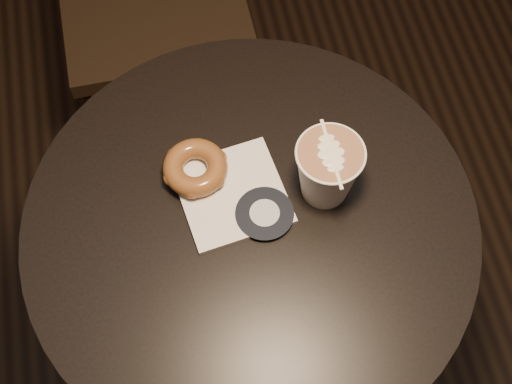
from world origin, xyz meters
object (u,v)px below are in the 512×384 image
cafe_table (251,268)px  doughnut (195,168)px  pastry_bag (232,194)px  latte_cup (327,172)px

cafe_table → doughnut: doughnut is taller
cafe_table → doughnut: (-0.07, 0.10, 0.22)m
pastry_bag → doughnut: (-0.05, 0.05, 0.02)m
doughnut → latte_cup: (0.19, -0.06, 0.03)m
cafe_table → doughnut: 0.25m
cafe_table → pastry_bag: bearing=110.5°
cafe_table → pastry_bag: pastry_bag is taller
pastry_bag → latte_cup: bearing=-15.4°
doughnut → pastry_bag: bearing=-43.4°
doughnut → latte_cup: latte_cup is taller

